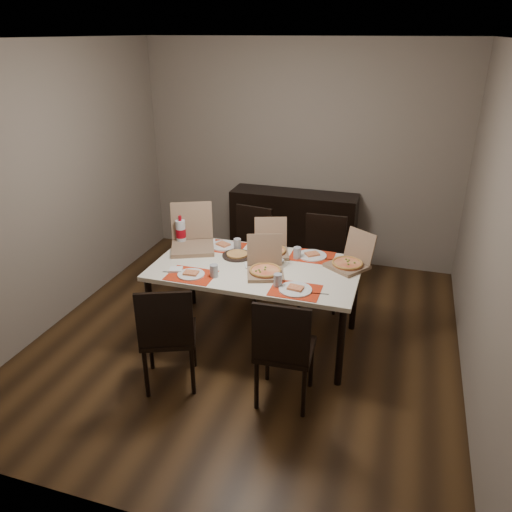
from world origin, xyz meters
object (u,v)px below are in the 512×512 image
chair_near_right (284,348)px  chair_far_left (249,246)px  dip_bowl (276,261)px  soda_bottle (181,232)px  chair_far_right (323,257)px  sideboard (293,228)px  pizza_box_center (265,268)px  dining_table (256,273)px  chair_near_left (168,333)px

chair_near_right → chair_far_left: bearing=115.6°
dip_bowl → soda_bottle: bearing=171.9°
chair_far_right → sideboard: bearing=121.0°
chair_far_left → dip_bowl: (0.52, -0.81, 0.25)m
chair_near_right → dip_bowl: bearing=108.5°
chair_far_left → soda_bottle: bearing=-125.3°
pizza_box_center → soda_bottle: size_ratio=1.44×
dining_table → chair_near_right: 0.94m
sideboard → chair_far_left: size_ratio=1.61×
sideboard → dip_bowl: (0.23, -1.64, 0.32)m
chair_far_left → pizza_box_center: (0.48, -1.05, 0.29)m
chair_far_right → dining_table: bearing=-116.3°
sideboard → dining_table: (0.08, -1.76, 0.23)m
dining_table → soda_bottle: (-0.84, 0.26, 0.19)m
dining_table → pizza_box_center: pizza_box_center is taller
dining_table → dip_bowl: dip_bowl is taller
sideboard → chair_near_right: size_ratio=1.61×
dining_table → chair_near_left: chair_near_left is taller
chair_far_left → soda_bottle: (-0.48, -0.67, 0.36)m
dining_table → chair_near_right: chair_near_right is taller
dining_table → soda_bottle: bearing=162.7°
chair_far_left → pizza_box_center: pizza_box_center is taller
sideboard → chair_near_left: (-0.37, -2.63, 0.06)m
soda_bottle → pizza_box_center: bearing=-21.4°
chair_far_left → dip_bowl: size_ratio=7.47×
dining_table → soda_bottle: soda_bottle is taller
dip_bowl → sideboard: bearing=98.0°
dining_table → chair_far_right: (0.44, 0.90, -0.17)m
dip_bowl → pizza_box_center: bearing=-99.5°
sideboard → chair_far_left: bearing=-109.4°
sideboard → soda_bottle: soda_bottle is taller
pizza_box_center → soda_bottle: 1.03m
dining_table → pizza_box_center: size_ratio=4.29×
chair_far_left → sideboard: bearing=70.6°
soda_bottle → chair_near_right: bearing=-39.1°
chair_near_left → chair_near_right: (0.91, 0.07, 0.00)m
chair_near_right → chair_far_left: (-0.83, 1.73, 0.00)m
chair_far_right → pizza_box_center: size_ratio=2.22×
chair_near_right → soda_bottle: 1.72m
pizza_box_center → dip_bowl: 0.24m
dining_table → chair_far_right: size_ratio=1.94×
chair_far_left → dining_table: bearing=-68.5°
chair_near_right → dip_bowl: 1.00m
chair_near_right → soda_bottle: soda_bottle is taller
dining_table → chair_near_right: (0.46, -0.80, -0.17)m
soda_bottle → chair_near_left: bearing=-70.8°
sideboard → chair_near_left: chair_near_left is taller
sideboard → chair_far_left: chair_far_left is taller
chair_near_left → pizza_box_center: 0.99m
chair_far_left → pizza_box_center: bearing=-65.2°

